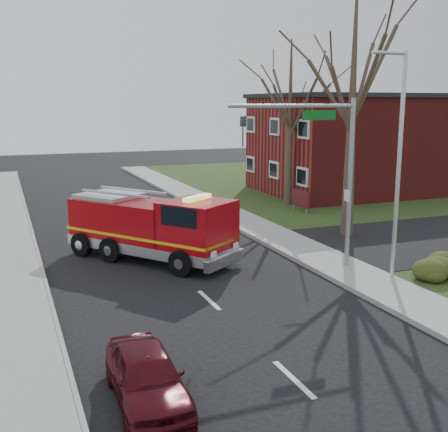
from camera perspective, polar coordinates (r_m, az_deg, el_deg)
name	(u,v)px	position (r m, az deg, el deg)	size (l,w,h in m)	color
ground	(209,300)	(19.34, -1.53, -8.57)	(120.00, 120.00, 0.00)	black
sidewalk_right	(362,278)	(22.10, 13.83, -6.12)	(2.40, 80.00, 0.15)	gray
sidewalk_left	(16,324)	(18.28, -20.42, -10.27)	(2.40, 80.00, 0.15)	gray
brick_building	(366,143)	(43.30, 14.18, 7.18)	(15.40, 10.40, 7.25)	maroon
health_center_sign	(300,199)	(34.45, 7.76, 1.75)	(0.12, 2.00, 1.40)	#501217
hedge_corner	(440,264)	(22.94, 21.08, -4.60)	(2.80, 2.00, 0.90)	#303B15
bare_tree_near	(353,85)	(27.93, 12.97, 12.80)	(6.00, 6.00, 12.00)	#392C21
bare_tree_far	(290,105)	(36.40, 6.74, 11.16)	(5.25, 5.25, 10.50)	#392C21
traffic_signal_mast	(323,154)	(21.89, 10.00, 6.27)	(5.29, 0.18, 6.80)	gray
streetlight_pole	(398,161)	(21.38, 17.24, 5.39)	(1.48, 0.16, 8.40)	#B7BABF
fire_engine	(153,229)	(24.02, -7.26, -1.30)	(6.39, 7.49, 2.99)	#98070D
parked_car_maroon	(147,376)	(13.10, -7.85, -15.82)	(1.50, 3.72, 1.27)	#450B14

